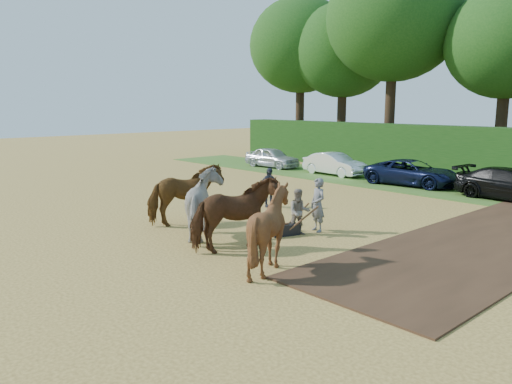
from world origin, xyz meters
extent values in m
plane|color=gold|center=(0.00, 0.00, 0.00)|extent=(120.00, 120.00, 0.00)
cube|color=#472D1C|center=(1.50, 7.00, 0.03)|extent=(4.50, 17.00, 0.05)
imported|color=tan|center=(-3.06, 2.19, 0.77)|extent=(0.91, 0.95, 1.53)
imported|color=#2A2D38|center=(-6.99, 4.57, 0.83)|extent=(0.57, 1.03, 1.66)
imported|color=brown|center=(-6.71, 0.20, 1.09)|extent=(1.86, 2.81, 2.18)
imported|color=#AFAB9D|center=(-4.87, -0.18, 1.09)|extent=(2.60, 2.39, 2.18)
imported|color=brown|center=(-3.03, -0.56, 1.09)|extent=(1.86, 2.81, 2.18)
imported|color=#5C3517|center=(-1.19, -0.93, 1.09)|extent=(2.25, 2.40, 2.19)
cube|color=black|center=(-3.31, 1.80, 0.18)|extent=(0.61, 1.00, 0.36)
cube|color=brown|center=(-3.49, 1.20, 0.36)|extent=(0.51, 1.43, 0.10)
cylinder|color=brown|center=(-3.37, 2.41, 0.57)|extent=(0.22, 1.06, 0.77)
cylinder|color=brown|center=(-2.93, 2.29, 0.57)|extent=(0.49, 0.99, 0.77)
imported|color=#999A92|center=(-2.96, 3.00, 0.91)|extent=(0.76, 0.61, 1.83)
imported|color=silver|center=(-16.40, 13.84, 0.68)|extent=(4.10, 1.87, 1.36)
imported|color=white|center=(-11.20, 14.07, 0.68)|extent=(4.19, 1.65, 1.36)
imported|color=#121938|center=(-5.95, 14.03, 0.68)|extent=(5.12, 2.73, 1.37)
imported|color=black|center=(-0.75, 13.59, 0.72)|extent=(5.03, 2.26, 1.43)
cylinder|color=#382616|center=(-21.00, 21.50, 2.93)|extent=(0.70, 0.70, 5.85)
ellipsoid|color=#163F11|center=(-21.00, 21.50, 9.00)|extent=(8.40, 8.40, 7.73)
cylinder|color=#382616|center=(-17.00, 22.00, 2.70)|extent=(0.70, 0.70, 5.40)
ellipsoid|color=#163F11|center=(-17.00, 22.00, 8.32)|extent=(7.80, 7.80, 7.18)
cylinder|color=#382616|center=(-12.00, 21.00, 3.26)|extent=(0.70, 0.70, 6.53)
ellipsoid|color=#163F11|center=(-12.00, 21.00, 9.97)|extent=(9.20, 9.20, 8.46)
cylinder|color=#382616|center=(-5.00, 22.50, 2.59)|extent=(0.70, 0.70, 5.17)
ellipsoid|color=#163F11|center=(-5.00, 22.50, 7.95)|extent=(7.40, 7.40, 6.81)
camera|label=1|loc=(7.82, -9.59, 4.26)|focal=35.00mm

